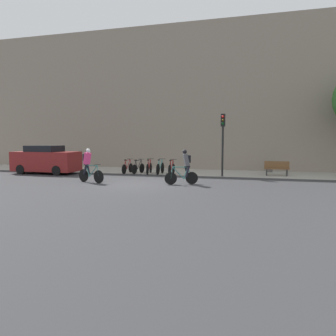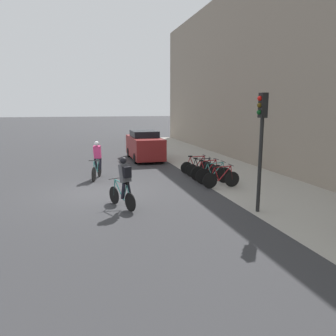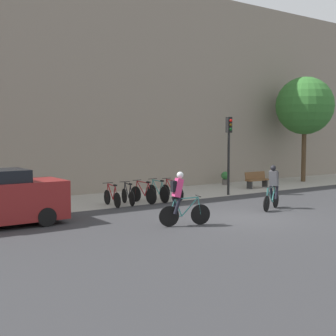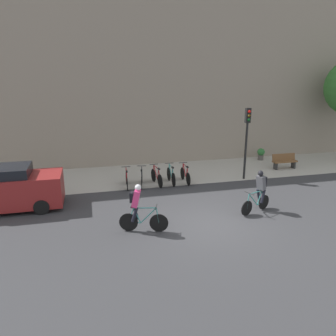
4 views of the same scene
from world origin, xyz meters
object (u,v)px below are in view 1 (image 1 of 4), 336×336
at_px(potted_plant, 270,166).
at_px(bench, 277,168).
at_px(cyclist_pink, 88,164).
at_px(parked_bike_4, 172,168).
at_px(parked_bike_1, 138,168).
at_px(parked_bike_2, 149,168).
at_px(cyclist_grey, 185,166).
at_px(parked_bike_0, 127,167).
at_px(traffic_light_pole, 223,133).
at_px(parked_car, 46,160).
at_px(parked_bike_3, 160,168).

bearing_deg(potted_plant, bench, -81.31).
bearing_deg(cyclist_pink, parked_bike_4, 56.70).
xyz_separation_m(parked_bike_1, parked_bike_2, (0.77, -0.00, 0.02)).
xyz_separation_m(cyclist_grey, bench, (4.65, 5.38, -0.48)).
distance_m(parked_bike_0, bench, 9.60).
xyz_separation_m(parked_bike_2, traffic_light_pole, (4.78, -0.18, 2.21)).
bearing_deg(parked_bike_4, traffic_light_pole, -3.21).
relative_size(cyclist_grey, potted_plant, 2.25).
height_order(parked_bike_2, bench, parked_bike_2).
distance_m(parked_bike_1, parked_bike_4, 2.29).
relative_size(parked_bike_1, traffic_light_pole, 0.41).
distance_m(parked_bike_2, traffic_light_pole, 5.27).
bearing_deg(cyclist_pink, cyclist_grey, 6.63).
relative_size(parked_bike_0, parked_bike_4, 0.97).
bearing_deg(cyclist_grey, parked_bike_1, 133.69).
bearing_deg(parked_bike_2, parked_bike_1, 179.98).
height_order(cyclist_grey, potted_plant, cyclist_grey).
xyz_separation_m(cyclist_grey, parked_bike_2, (-3.36, 4.32, -0.54)).
relative_size(parked_bike_2, parked_car, 0.40).
bearing_deg(potted_plant, parked_bike_3, -154.90).
height_order(cyclist_pink, potted_plant, cyclist_pink).
xyz_separation_m(parked_bike_3, potted_plant, (6.92, 3.24, 0.02)).
height_order(parked_bike_2, parked_car, parked_car).
distance_m(parked_bike_0, potted_plant, 9.77).
xyz_separation_m(parked_bike_2, bench, (8.02, 1.06, 0.06)).
bearing_deg(parked_bike_1, parked_car, -164.18).
distance_m(parked_bike_0, parked_bike_1, 0.76).
bearing_deg(parked_bike_2, bench, 7.56).
xyz_separation_m(parked_bike_1, bench, (8.78, 1.06, 0.08)).
distance_m(cyclist_grey, potted_plant, 8.73).
height_order(parked_bike_2, traffic_light_pole, traffic_light_pole).
height_order(parked_bike_4, traffic_light_pole, traffic_light_pole).
bearing_deg(parked_car, parked_bike_0, 18.04).
height_order(parked_bike_0, parked_bike_1, parked_bike_1).
relative_size(parked_bike_1, parked_bike_3, 0.91).
bearing_deg(potted_plant, cyclist_pink, -139.01).
bearing_deg(parked_bike_2, parked_bike_0, -179.98).
height_order(cyclist_pink, parked_car, parked_car).
bearing_deg(parked_bike_1, parked_bike_0, -179.94).
bearing_deg(parked_car, parked_bike_4, 11.50).
distance_m(cyclist_grey, parked_bike_1, 6.00).
bearing_deg(cyclist_pink, traffic_light_pole, 36.09).
distance_m(cyclist_grey, parked_bike_4, 4.73).
distance_m(parked_bike_0, parked_bike_2, 1.53).
bearing_deg(bench, traffic_light_pole, -158.90).
distance_m(traffic_light_pole, parked_car, 11.62).
bearing_deg(cyclist_pink, parked_bike_1, 79.25).
bearing_deg(cyclist_pink, potted_plant, 40.99).
relative_size(parked_bike_0, bench, 1.08).
bearing_deg(parked_bike_2, parked_car, -165.94).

